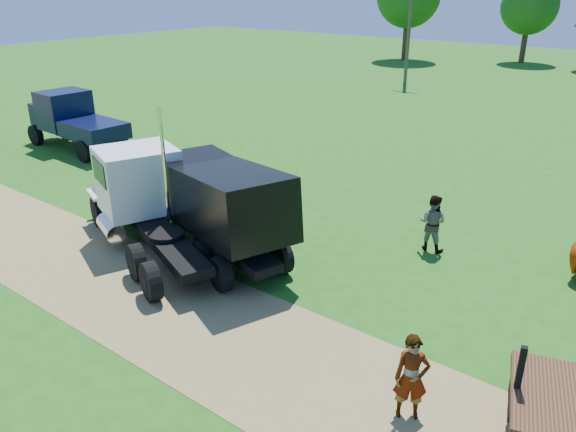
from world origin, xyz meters
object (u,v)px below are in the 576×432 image
Objects in this scene: black_dump_truck at (215,199)px; navy_truck at (72,120)px; spectator_a at (411,378)px; white_semi_tractor at (140,194)px.

black_dump_truck is 14.62m from navy_truck.
black_dump_truck is 4.02× the size of spectator_a.
black_dump_truck is 1.12× the size of navy_truck.
white_semi_tractor is at bearing -20.55° from navy_truck.
spectator_a is (22.18, -7.08, -0.52)m from navy_truck.
white_semi_tractor reaches higher than black_dump_truck.
white_semi_tractor is 11.03m from spectator_a.
navy_truck reaches higher than spectator_a.
white_semi_tractor is 2.76m from black_dump_truck.
white_semi_tractor is 4.11× the size of spectator_a.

